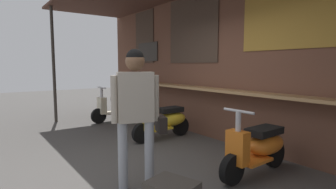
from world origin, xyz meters
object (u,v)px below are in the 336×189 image
(scooter_yellow, at_px, (165,120))
(scooter_cream, at_px, (118,107))
(scooter_orange, at_px, (259,147))
(shopper_with_handbag, at_px, (137,104))

(scooter_yellow, bearing_deg, scooter_cream, -91.39)
(scooter_yellow, height_order, scooter_orange, same)
(scooter_cream, xyz_separation_m, scooter_orange, (4.54, 0.00, 0.00))
(scooter_cream, bearing_deg, shopper_with_handbag, 65.63)
(scooter_cream, relative_size, scooter_orange, 1.00)
(scooter_yellow, bearing_deg, scooter_orange, 88.61)
(scooter_cream, xyz_separation_m, shopper_with_handbag, (3.94, -1.61, 0.67))
(scooter_orange, bearing_deg, scooter_yellow, -91.97)
(scooter_cream, relative_size, shopper_with_handbag, 0.81)
(scooter_yellow, distance_m, scooter_orange, 2.28)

